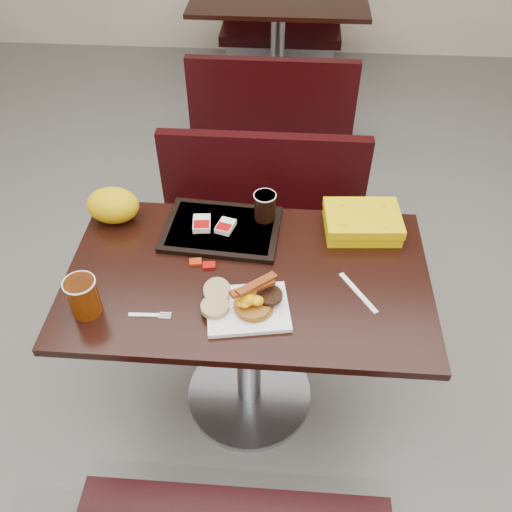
# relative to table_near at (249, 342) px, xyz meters

# --- Properties ---
(floor) EXTENTS (6.00, 7.00, 0.01)m
(floor) POSITION_rel_table_near_xyz_m (0.00, 0.00, -0.38)
(floor) COLOR slate
(floor) RESTS_ON ground
(table_near) EXTENTS (1.20, 0.70, 0.75)m
(table_near) POSITION_rel_table_near_xyz_m (0.00, 0.00, 0.00)
(table_near) COLOR black
(table_near) RESTS_ON floor
(bench_near_n) EXTENTS (1.00, 0.46, 0.72)m
(bench_near_n) POSITION_rel_table_near_xyz_m (0.00, 0.70, -0.02)
(bench_near_n) COLOR black
(bench_near_n) RESTS_ON floor
(table_far) EXTENTS (1.20, 0.70, 0.75)m
(table_far) POSITION_rel_table_near_xyz_m (0.00, 2.60, 0.00)
(table_far) COLOR black
(table_far) RESTS_ON floor
(bench_far_s) EXTENTS (1.00, 0.46, 0.72)m
(bench_far_s) POSITION_rel_table_near_xyz_m (0.00, 1.90, -0.02)
(bench_far_s) COLOR black
(bench_far_s) RESTS_ON floor
(bench_far_n) EXTENTS (1.00, 0.46, 0.72)m
(bench_far_n) POSITION_rel_table_near_xyz_m (0.00, 3.30, -0.02)
(bench_far_n) COLOR black
(bench_far_n) RESTS_ON floor
(platter) EXTENTS (0.28, 0.24, 0.01)m
(platter) POSITION_rel_table_near_xyz_m (0.01, -0.16, 0.38)
(platter) COLOR white
(platter) RESTS_ON table_near
(pancake_stack) EXTENTS (0.15, 0.15, 0.02)m
(pancake_stack) POSITION_rel_table_near_xyz_m (0.03, -0.16, 0.40)
(pancake_stack) COLOR #904D18
(pancake_stack) RESTS_ON platter
(sausage_patty) EXTENTS (0.10, 0.10, 0.01)m
(sausage_patty) POSITION_rel_table_near_xyz_m (0.08, -0.13, 0.42)
(sausage_patty) COLOR black
(sausage_patty) RESTS_ON pancake_stack
(scrambled_eggs) EXTENTS (0.09, 0.08, 0.04)m
(scrambled_eggs) POSITION_rel_table_near_xyz_m (0.01, -0.17, 0.44)
(scrambled_eggs) COLOR #FFAB05
(scrambled_eggs) RESTS_ON pancake_stack
(bacon_strips) EXTENTS (0.16, 0.14, 0.01)m
(bacon_strips) POSITION_rel_table_near_xyz_m (0.03, -0.14, 0.47)
(bacon_strips) COLOR #4D1505
(bacon_strips) RESTS_ON scrambled_eggs
(muffin_bottom) EXTENTS (0.11, 0.11, 0.02)m
(muffin_bottom) POSITION_rel_table_near_xyz_m (-0.09, -0.17, 0.40)
(muffin_bottom) COLOR tan
(muffin_bottom) RESTS_ON platter
(muffin_top) EXTENTS (0.10, 0.10, 0.05)m
(muffin_top) POSITION_rel_table_near_xyz_m (-0.09, -0.11, 0.41)
(muffin_top) COLOR tan
(muffin_top) RESTS_ON platter
(coffee_cup_near) EXTENTS (0.12, 0.12, 0.13)m
(coffee_cup_near) POSITION_rel_table_near_xyz_m (-0.48, -0.19, 0.44)
(coffee_cup_near) COLOR #8F3405
(coffee_cup_near) RESTS_ON table_near
(fork) EXTENTS (0.13, 0.03, 0.00)m
(fork) POSITION_rel_table_near_xyz_m (-0.30, -0.20, 0.38)
(fork) COLOR white
(fork) RESTS_ON table_near
(knife) EXTENTS (0.12, 0.17, 0.00)m
(knife) POSITION_rel_table_near_xyz_m (0.36, -0.06, 0.38)
(knife) COLOR white
(knife) RESTS_ON table_near
(condiment_syrup) EXTENTS (0.05, 0.04, 0.01)m
(condiment_syrup) POSITION_rel_table_near_xyz_m (-0.18, 0.04, 0.38)
(condiment_syrup) COLOR #A32007
(condiment_syrup) RESTS_ON table_near
(condiment_ketchup) EXTENTS (0.05, 0.04, 0.01)m
(condiment_ketchup) POSITION_rel_table_near_xyz_m (-0.13, 0.03, 0.38)
(condiment_ketchup) COLOR #8C0504
(condiment_ketchup) RESTS_ON table_near
(tray) EXTENTS (0.43, 0.32, 0.02)m
(tray) POSITION_rel_table_near_xyz_m (-0.11, 0.21, 0.38)
(tray) COLOR black
(tray) RESTS_ON table_near
(hashbrown_sleeve_left) EXTENTS (0.07, 0.09, 0.02)m
(hashbrown_sleeve_left) POSITION_rel_table_near_xyz_m (-0.18, 0.21, 0.41)
(hashbrown_sleeve_left) COLOR silver
(hashbrown_sleeve_left) RESTS_ON tray
(hashbrown_sleeve_right) EXTENTS (0.07, 0.09, 0.02)m
(hashbrown_sleeve_right) POSITION_rel_table_near_xyz_m (-0.09, 0.20, 0.40)
(hashbrown_sleeve_right) COLOR silver
(hashbrown_sleeve_right) RESTS_ON tray
(coffee_cup_far) EXTENTS (0.09, 0.09, 0.10)m
(coffee_cup_far) POSITION_rel_table_near_xyz_m (0.04, 0.27, 0.45)
(coffee_cup_far) COLOR black
(coffee_cup_far) RESTS_ON tray
(clamshell) EXTENTS (0.28, 0.22, 0.07)m
(clamshell) POSITION_rel_table_near_xyz_m (0.39, 0.25, 0.41)
(clamshell) COLOR #CDAC03
(clamshell) RESTS_ON table_near
(paper_bag) EXTENTS (0.21, 0.17, 0.13)m
(paper_bag) POSITION_rel_table_near_xyz_m (-0.51, 0.24, 0.44)
(paper_bag) COLOR orange
(paper_bag) RESTS_ON table_near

